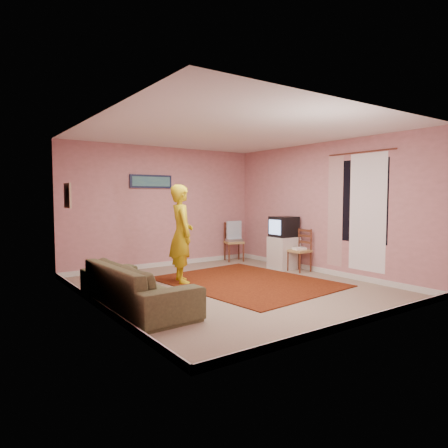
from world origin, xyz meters
TOP-DOWN VIEW (x-y plane):
  - ground at (0.00, 0.00)m, footprint 5.00×5.00m
  - wall_back at (0.00, 2.50)m, footprint 4.50×0.02m
  - wall_front at (0.00, -2.50)m, footprint 4.50×0.02m
  - wall_left at (-2.25, 0.00)m, footprint 0.02×5.00m
  - wall_right at (2.25, 0.00)m, footprint 0.02×5.00m
  - ceiling at (0.00, 0.00)m, footprint 4.50×5.00m
  - baseboard_back at (0.00, 2.49)m, footprint 4.50×0.02m
  - baseboard_front at (0.00, -2.49)m, footprint 4.50×0.02m
  - baseboard_left at (-2.24, 0.00)m, footprint 0.02×5.00m
  - baseboard_right at (2.24, 0.00)m, footprint 0.02×5.00m
  - window at (2.24, -0.90)m, footprint 0.01×1.10m
  - curtain_sheer at (2.23, -1.05)m, footprint 0.01×0.75m
  - curtain_floral at (2.21, -0.35)m, footprint 0.01×0.35m
  - curtain_rod at (2.20, -0.90)m, footprint 0.02×1.40m
  - picture_back at (-0.30, 2.47)m, footprint 0.95×0.04m
  - picture_left at (-2.22, 1.60)m, footprint 0.04×0.38m
  - area_rug at (0.47, 0.17)m, footprint 2.66×3.20m
  - tv_cabinet at (1.95, 0.77)m, footprint 0.53×0.49m
  - crt_tv at (1.94, 0.78)m, footprint 0.52×0.46m
  - chair_a at (1.70, 2.20)m, footprint 0.52×0.50m
  - dvd_player at (1.70, 2.20)m, footprint 0.42×0.34m
  - blue_throw at (1.70, 2.20)m, footprint 0.41×0.05m
  - chair_b at (2.00, 0.37)m, footprint 0.38×0.40m
  - game_console at (2.00, 0.37)m, footprint 0.27×0.21m
  - sofa at (-1.80, -0.26)m, footprint 0.94×2.18m
  - person at (-0.49, 0.82)m, footprint 0.56×0.72m

SIDE VIEW (x-z plane):
  - ground at x=0.00m, z-range 0.00..0.00m
  - area_rug at x=0.47m, z-range 0.00..0.02m
  - baseboard_back at x=0.00m, z-range 0.00..0.10m
  - baseboard_front at x=0.00m, z-range 0.00..0.10m
  - baseboard_left at x=-2.24m, z-range 0.00..0.10m
  - baseboard_right at x=2.24m, z-range 0.00..0.10m
  - sofa at x=-1.80m, z-range 0.00..0.63m
  - tv_cabinet at x=1.95m, z-range 0.00..0.68m
  - game_console at x=2.00m, z-range 0.44..0.49m
  - dvd_player at x=1.70m, z-range 0.47..0.53m
  - chair_b at x=2.00m, z-range 0.30..0.77m
  - chair_a at x=1.70m, z-range 0.31..0.81m
  - blue_throw at x=1.70m, z-range 0.53..0.95m
  - person at x=-0.49m, z-range 0.00..1.74m
  - crt_tv at x=1.94m, z-range 0.68..1.11m
  - curtain_sheer at x=2.23m, z-range 0.20..2.30m
  - curtain_floral at x=2.21m, z-range 0.20..2.30m
  - wall_back at x=0.00m, z-range 0.00..2.60m
  - wall_front at x=0.00m, z-range 0.00..2.60m
  - wall_left at x=-2.25m, z-range 0.00..2.60m
  - wall_right at x=2.25m, z-range 0.00..2.60m
  - window at x=2.24m, z-range 0.70..2.20m
  - picture_left at x=-2.22m, z-range 1.34..1.76m
  - picture_back at x=-0.30m, z-range 1.71..1.99m
  - curtain_rod at x=2.20m, z-range 2.31..2.33m
  - ceiling at x=0.00m, z-range 2.59..2.61m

